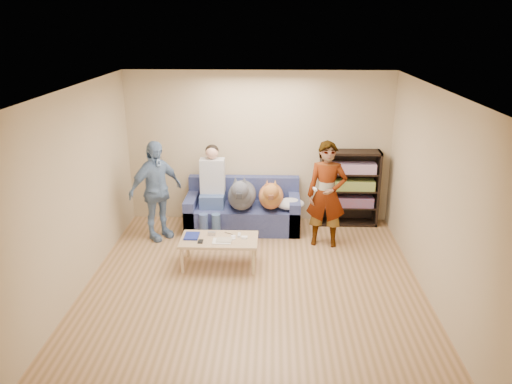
{
  "coord_description": "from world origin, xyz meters",
  "views": [
    {
      "loc": [
        0.24,
        -5.79,
        3.39
      ],
      "look_at": [
        0.0,
        1.2,
        0.95
      ],
      "focal_mm": 35.0,
      "sensor_mm": 36.0,
      "label": 1
    }
  ],
  "objects_px": {
    "dog_gray": "(242,194)",
    "dog_tan": "(271,196)",
    "coffee_table": "(219,242)",
    "person_standing_left": "(156,191)",
    "notebook_blue": "(192,236)",
    "person_seated": "(212,186)",
    "person_standing_right": "(327,195)",
    "camera_silver": "(212,233)",
    "bookshelf": "(349,186)",
    "sofa": "(243,212)"
  },
  "relations": [
    {
      "from": "camera_silver",
      "to": "sofa",
      "type": "height_order",
      "value": "sofa"
    },
    {
      "from": "person_standing_right",
      "to": "dog_tan",
      "type": "height_order",
      "value": "person_standing_right"
    },
    {
      "from": "person_standing_right",
      "to": "camera_silver",
      "type": "relative_size",
      "value": 15.11
    },
    {
      "from": "dog_tan",
      "to": "person_standing_left",
      "type": "bearing_deg",
      "value": -170.22
    },
    {
      "from": "person_seated",
      "to": "dog_gray",
      "type": "bearing_deg",
      "value": -9.69
    },
    {
      "from": "person_standing_left",
      "to": "coffee_table",
      "type": "xyz_separation_m",
      "value": [
        1.1,
        -0.93,
        -0.43
      ]
    },
    {
      "from": "coffee_table",
      "to": "sofa",
      "type": "bearing_deg",
      "value": 79.65
    },
    {
      "from": "notebook_blue",
      "to": "coffee_table",
      "type": "bearing_deg",
      "value": -7.13
    },
    {
      "from": "person_standing_left",
      "to": "camera_silver",
      "type": "relative_size",
      "value": 14.67
    },
    {
      "from": "dog_tan",
      "to": "coffee_table",
      "type": "bearing_deg",
      "value": -120.34
    },
    {
      "from": "dog_gray",
      "to": "dog_tan",
      "type": "height_order",
      "value": "dog_gray"
    },
    {
      "from": "sofa",
      "to": "bookshelf",
      "type": "distance_m",
      "value": 1.86
    },
    {
      "from": "person_standing_right",
      "to": "camera_silver",
      "type": "distance_m",
      "value": 1.87
    },
    {
      "from": "dog_tan",
      "to": "bookshelf",
      "type": "distance_m",
      "value": 1.39
    },
    {
      "from": "person_standing_right",
      "to": "person_seated",
      "type": "distance_m",
      "value": 1.9
    },
    {
      "from": "sofa",
      "to": "coffee_table",
      "type": "bearing_deg",
      "value": -100.35
    },
    {
      "from": "person_standing_right",
      "to": "person_standing_left",
      "type": "relative_size",
      "value": 1.03
    },
    {
      "from": "coffee_table",
      "to": "bookshelf",
      "type": "height_order",
      "value": "bookshelf"
    },
    {
      "from": "notebook_blue",
      "to": "camera_silver",
      "type": "bearing_deg",
      "value": 14.04
    },
    {
      "from": "dog_tan",
      "to": "coffee_table",
      "type": "xyz_separation_m",
      "value": [
        -0.73,
        -1.25,
        -0.26
      ]
    },
    {
      "from": "sofa",
      "to": "dog_tan",
      "type": "height_order",
      "value": "dog_tan"
    },
    {
      "from": "person_standing_left",
      "to": "bookshelf",
      "type": "distance_m",
      "value": 3.24
    },
    {
      "from": "person_standing_left",
      "to": "camera_silver",
      "type": "height_order",
      "value": "person_standing_left"
    },
    {
      "from": "camera_silver",
      "to": "coffee_table",
      "type": "height_order",
      "value": "camera_silver"
    },
    {
      "from": "notebook_blue",
      "to": "bookshelf",
      "type": "bearing_deg",
      "value": 33.03
    },
    {
      "from": "sofa",
      "to": "person_seated",
      "type": "distance_m",
      "value": 0.71
    },
    {
      "from": "person_standing_left",
      "to": "notebook_blue",
      "type": "xyz_separation_m",
      "value": [
        0.7,
        -0.88,
        -0.37
      ]
    },
    {
      "from": "camera_silver",
      "to": "dog_tan",
      "type": "bearing_deg",
      "value": 52.99
    },
    {
      "from": "camera_silver",
      "to": "dog_tan",
      "type": "height_order",
      "value": "dog_tan"
    },
    {
      "from": "dog_tan",
      "to": "bookshelf",
      "type": "relative_size",
      "value": 0.9
    },
    {
      "from": "person_standing_right",
      "to": "person_standing_left",
      "type": "distance_m",
      "value": 2.69
    },
    {
      "from": "dog_tan",
      "to": "bookshelf",
      "type": "height_order",
      "value": "bookshelf"
    },
    {
      "from": "sofa",
      "to": "bookshelf",
      "type": "relative_size",
      "value": 1.46
    },
    {
      "from": "notebook_blue",
      "to": "sofa",
      "type": "xyz_separation_m",
      "value": [
        0.66,
        1.36,
        -0.15
      ]
    },
    {
      "from": "sofa",
      "to": "coffee_table",
      "type": "relative_size",
      "value": 1.73
    },
    {
      "from": "coffee_table",
      "to": "bookshelf",
      "type": "bearing_deg",
      "value": 38.69
    },
    {
      "from": "notebook_blue",
      "to": "dog_tan",
      "type": "bearing_deg",
      "value": 46.67
    },
    {
      "from": "person_standing_left",
      "to": "dog_tan",
      "type": "height_order",
      "value": "person_standing_left"
    },
    {
      "from": "person_seated",
      "to": "dog_gray",
      "type": "height_order",
      "value": "person_seated"
    },
    {
      "from": "dog_tan",
      "to": "sofa",
      "type": "bearing_deg",
      "value": 160.63
    },
    {
      "from": "notebook_blue",
      "to": "dog_gray",
      "type": "xyz_separation_m",
      "value": [
        0.65,
        1.15,
        0.23
      ]
    },
    {
      "from": "bookshelf",
      "to": "sofa",
      "type": "bearing_deg",
      "value": -172.6
    },
    {
      "from": "notebook_blue",
      "to": "dog_tan",
      "type": "height_order",
      "value": "dog_tan"
    },
    {
      "from": "notebook_blue",
      "to": "person_standing_right",
      "type": "bearing_deg",
      "value": 20.09
    },
    {
      "from": "notebook_blue",
      "to": "dog_gray",
      "type": "height_order",
      "value": "dog_gray"
    },
    {
      "from": "person_seated",
      "to": "bookshelf",
      "type": "bearing_deg",
      "value": 8.9
    },
    {
      "from": "sofa",
      "to": "dog_gray",
      "type": "xyz_separation_m",
      "value": [
        -0.01,
        -0.21,
        0.38
      ]
    },
    {
      "from": "person_standing_right",
      "to": "sofa",
      "type": "distance_m",
      "value": 1.57
    },
    {
      "from": "person_standing_left",
      "to": "coffee_table",
      "type": "bearing_deg",
      "value": -86.25
    },
    {
      "from": "person_standing_left",
      "to": "sofa",
      "type": "xyz_separation_m",
      "value": [
        1.36,
        0.48,
        -0.53
      ]
    }
  ]
}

